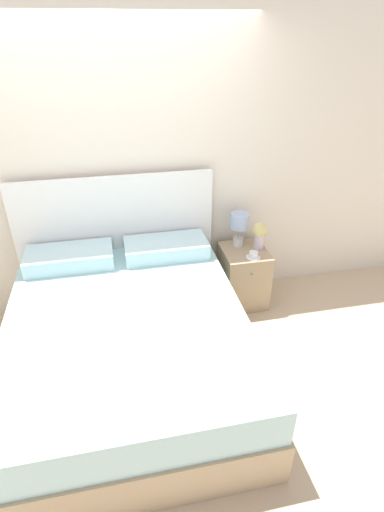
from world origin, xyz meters
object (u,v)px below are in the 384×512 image
object	(u,v)px
table_lamp	(240,224)
flower_vase	(260,234)
nightstand	(243,276)
teacup	(254,255)
bed	(128,338)

from	to	relation	value
table_lamp	flower_vase	world-z (taller)	table_lamp
nightstand	teacup	distance (m)	0.34
bed	table_lamp	world-z (taller)	bed
nightstand	flower_vase	bearing A→B (deg)	5.78
table_lamp	flower_vase	xyz separation A→B (m)	(0.17, -0.10, -0.07)
nightstand	table_lamp	size ratio (longest dim) A/B	1.75
bed	table_lamp	size ratio (longest dim) A/B	6.39
nightstand	table_lamp	xyz separation A→B (m)	(-0.03, 0.12, 0.51)
table_lamp	teacup	distance (m)	0.33
table_lamp	flower_vase	size ratio (longest dim) A/B	1.24
flower_vase	table_lamp	bearing A→B (deg)	148.23
bed	flower_vase	xyz separation A→B (m)	(1.29, 0.73, 0.39)
nightstand	table_lamp	world-z (taller)	table_lamp
nightstand	flower_vase	size ratio (longest dim) A/B	2.17
nightstand	flower_vase	world-z (taller)	flower_vase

